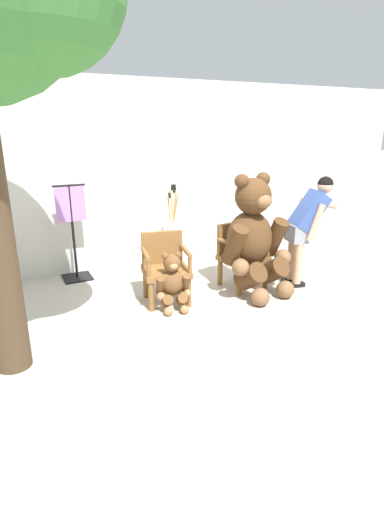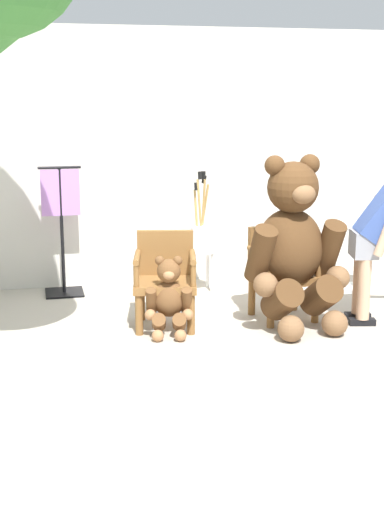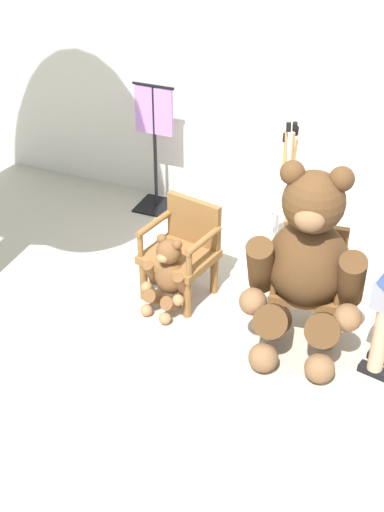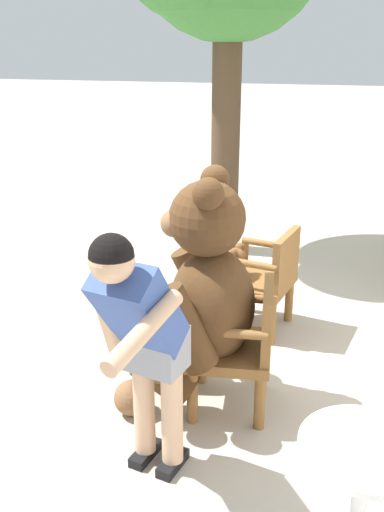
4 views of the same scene
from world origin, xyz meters
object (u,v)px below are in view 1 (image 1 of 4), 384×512
object	(u,v)px
brush_bucket	(174,227)
teddy_bear_small	(173,282)
teddy_bear_large	(254,236)
round_side_table	(275,232)
white_stool	(174,246)
wooden_chair_right	(240,253)
person_visitor	(307,222)
wooden_chair_left	(165,266)
clothing_display_stand	(73,230)

from	to	relation	value
brush_bucket	teddy_bear_small	bearing A→B (deg)	-114.55
brush_bucket	teddy_bear_large	bearing A→B (deg)	-68.13
teddy_bear_small	round_side_table	world-z (taller)	round_side_table
teddy_bear_small	white_stool	size ratio (longest dim) A/B	1.54
wooden_chair_right	teddy_bear_large	bearing A→B (deg)	-86.24
person_visitor	white_stool	distance (m)	2.03
teddy_bear_large	white_stool	xyz separation A→B (m)	(-0.54, 1.34, -0.41)
wooden_chair_left	teddy_bear_small	distance (m)	0.30
wooden_chair_right	clothing_display_stand	xyz separation A→B (m)	(-1.98, 1.28, 0.26)
person_visitor	clothing_display_stand	bearing A→B (deg)	149.68
person_visitor	round_side_table	size ratio (longest dim) A/B	2.07
teddy_bear_large	brush_bucket	world-z (taller)	teddy_bear_large
white_stool	person_visitor	bearing A→B (deg)	-47.09
wooden_chair_right	clothing_display_stand	size ratio (longest dim) A/B	0.63
teddy_bear_large	brush_bucket	size ratio (longest dim) A/B	1.86
brush_bucket	clothing_display_stand	bearing A→B (deg)	172.09
teddy_bear_small	white_stool	distance (m)	1.49
wooden_chair_right	round_side_table	bearing A→B (deg)	32.71
wooden_chair_right	teddy_bear_small	distance (m)	1.18
wooden_chair_right	clothing_display_stand	bearing A→B (deg)	147.18
wooden_chair_right	white_stool	bearing A→B (deg)	115.78
wooden_chair_left	white_stool	size ratio (longest dim) A/B	1.87
wooden_chair_left	white_stool	bearing A→B (deg)	60.90
white_stool	teddy_bear_large	bearing A→B (deg)	-68.17
wooden_chair_left	person_visitor	bearing A→B (deg)	-10.41
wooden_chair_right	teddy_bear_large	distance (m)	0.40
person_visitor	white_stool	xyz separation A→B (m)	(-1.33, 1.43, -0.54)
wooden_chair_right	white_stool	xyz separation A→B (m)	(-0.52, 1.08, -0.11)
white_stool	round_side_table	world-z (taller)	round_side_table
teddy_bear_large	person_visitor	size ratio (longest dim) A/B	1.05
teddy_bear_small	white_stool	world-z (taller)	teddy_bear_small
person_visitor	brush_bucket	distance (m)	1.97
wooden_chair_left	clothing_display_stand	distance (m)	1.56
teddy_bear_small	brush_bucket	bearing A→B (deg)	65.45
round_side_table	teddy_bear_small	bearing A→B (deg)	-156.02
wooden_chair_left	person_visitor	xyz separation A→B (m)	(1.93, -0.35, 0.43)
teddy_bear_small	wooden_chair_right	bearing A→B (deg)	13.76
brush_bucket	clothing_display_stand	xyz separation A→B (m)	(-1.46, 0.20, 0.08)
person_visitor	white_stool	size ratio (longest dim) A/B	3.24
clothing_display_stand	wooden_chair_right	bearing A→B (deg)	-32.82
wooden_chair_right	round_side_table	distance (m)	1.37
clothing_display_stand	teddy_bear_small	bearing A→B (deg)	-61.56
wooden_chair_left	teddy_bear_small	bearing A→B (deg)	-94.06
person_visitor	brush_bucket	bearing A→B (deg)	132.94
wooden_chair_right	round_side_table	size ratio (longest dim) A/B	1.19
wooden_chair_left	round_side_table	bearing A→B (deg)	18.07
round_side_table	teddy_bear_large	bearing A→B (deg)	-138.48
wooden_chair_left	teddy_bear_large	xyz separation A→B (m)	(1.14, -0.26, 0.31)
teddy_bear_small	round_side_table	distance (m)	2.51
wooden_chair_right	person_visitor	xyz separation A→B (m)	(0.81, -0.36, 0.43)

